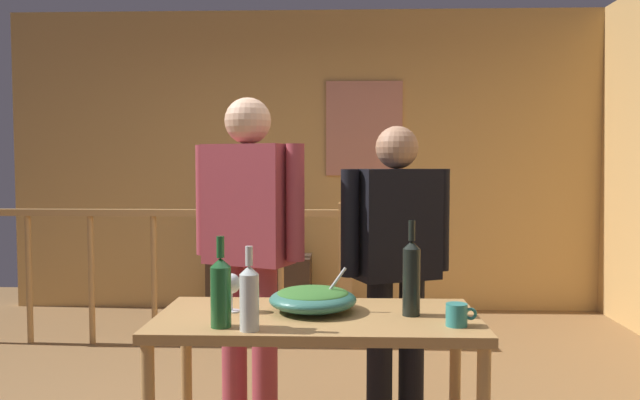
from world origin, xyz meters
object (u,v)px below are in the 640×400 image
Objects in this scene: salad_bowl at (313,298)px; person_standing_right at (396,253)px; wine_glass at (231,285)px; framed_picture at (364,128)px; wine_bottle_green at (221,291)px; tv_console at (260,286)px; wine_bottle_clear at (249,296)px; person_standing_left at (249,232)px; wine_bottle_dark at (411,276)px; serving_table at (317,335)px; flat_screen_tv at (260,231)px; stair_railing at (213,258)px; mug_teal at (457,315)px.

salad_bowl is 0.70m from person_standing_right.
framed_picture is at bearing 78.56° from wine_glass.
wine_bottle_green is (-0.33, -0.26, 0.08)m from salad_bowl.
tv_console is 2.64m from person_standing_right.
framed_picture is at bearing 81.31° from wine_bottle_clear.
person_standing_left is at bearing 121.65° from salad_bowl.
person_standing_right reaches higher than salad_bowl.
wine_bottle_dark reaches higher than salad_bowl.
serving_table is 3.58× the size of salad_bowl.
wine_glass is 0.74m from wine_bottle_dark.
person_standing_left reaches higher than flat_screen_tv.
tv_console is at bearing -61.53° from person_standing_left.
flat_screen_tv is at bearing 95.26° from wine_glass.
serving_table is 3.79× the size of wine_bottle_green.
stair_railing is 2.26m from serving_table.
flat_screen_tv is at bearing -90.00° from tv_console.
person_standing_right is at bearing 90.66° from wine_bottle_dark.
mug_teal is at bearing -69.57° from flat_screen_tv.
flat_screen_tv is 2.54m from person_standing_right.
framed_picture is 2.36× the size of salad_bowl.
wine_bottle_green is 0.22× the size of person_standing_right.
wine_bottle_green is (0.27, -3.20, 0.61)m from tv_console.
serving_table is at bearing 163.45° from mug_teal.
framed_picture is at bearing -110.76° from person_standing_right.
serving_table is at bearing 142.93° from person_standing_left.
flat_screen_tv is 3.03m from serving_table.
wine_bottle_green is at bearing -85.13° from tv_console.
stair_railing is 2.36m from wine_bottle_green.
framed_picture is 2.75× the size of wine_bottle_clear.
wine_bottle_green is 0.85m from person_standing_left.
flat_screen_tv is at bearing 101.79° from salad_bowl.
wine_bottle_green is at bearing -100.61° from framed_picture.
wine_bottle_clear is 0.19× the size of person_standing_left.
flat_screen_tv is 1.25× the size of wine_bottle_dark.
serving_table is at bearing 46.34° from wine_bottle_clear.
wine_bottle_dark is 3.29× the size of mug_teal.
flat_screen_tv is at bearing 101.94° from serving_table.
mug_teal is 0.07× the size of person_standing_left.
wine_bottle_green is 0.12m from wine_bottle_clear.
tv_console is 3.27m from wine_bottle_green.
salad_bowl is 0.60m from mug_teal.
serving_table is 0.41m from wine_glass.
person_standing_left reaches higher than wine_bottle_clear.
person_standing_right is at bearing 55.45° from salad_bowl.
person_standing_left is at bearing 120.60° from serving_table.
mug_teal is at bearing -69.76° from tv_console.
stair_railing is 2.26× the size of serving_table.
stair_railing is 8.09× the size of salad_bowl.
mug_teal is (1.16, -3.15, 0.52)m from tv_console.
person_standing_left is 1.09× the size of person_standing_right.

